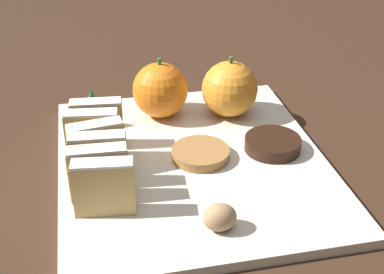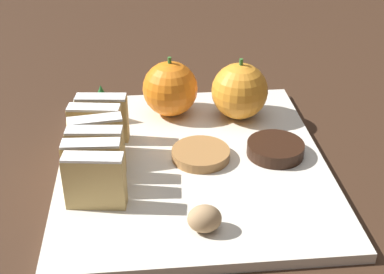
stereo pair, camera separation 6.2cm
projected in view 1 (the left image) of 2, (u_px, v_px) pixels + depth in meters
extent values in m
plane|color=#382316|center=(192.00, 167.00, 0.64)|extent=(6.00, 6.00, 0.00)
cube|color=silver|center=(192.00, 163.00, 0.64)|extent=(0.31, 0.36, 0.01)
cube|color=tan|center=(104.00, 188.00, 0.54)|extent=(0.06, 0.03, 0.06)
cube|color=white|center=(102.00, 163.00, 0.52)|extent=(0.06, 0.03, 0.00)
cube|color=tan|center=(99.00, 174.00, 0.56)|extent=(0.06, 0.02, 0.06)
cube|color=white|center=(96.00, 149.00, 0.54)|extent=(0.06, 0.02, 0.00)
cube|color=tan|center=(99.00, 160.00, 0.58)|extent=(0.06, 0.03, 0.06)
cube|color=white|center=(96.00, 136.00, 0.57)|extent=(0.06, 0.02, 0.00)
cube|color=tan|center=(97.00, 147.00, 0.60)|extent=(0.06, 0.03, 0.06)
cube|color=white|center=(94.00, 124.00, 0.59)|extent=(0.06, 0.03, 0.00)
cube|color=tan|center=(93.00, 136.00, 0.63)|extent=(0.06, 0.03, 0.06)
cube|color=white|center=(90.00, 113.00, 0.61)|extent=(0.06, 0.03, 0.00)
cube|color=tan|center=(97.00, 124.00, 0.65)|extent=(0.06, 0.03, 0.06)
cube|color=white|center=(95.00, 102.00, 0.63)|extent=(0.06, 0.03, 0.00)
sphere|color=orange|center=(230.00, 89.00, 0.72)|extent=(0.08, 0.08, 0.08)
cylinder|color=#38702D|center=(231.00, 61.00, 0.69)|extent=(0.01, 0.01, 0.01)
sphere|color=orange|center=(160.00, 90.00, 0.71)|extent=(0.07, 0.07, 0.07)
cylinder|color=#38702D|center=(159.00, 62.00, 0.69)|extent=(0.00, 0.01, 0.01)
ellipsoid|color=tan|center=(217.00, 218.00, 0.52)|extent=(0.03, 0.03, 0.03)
cylinder|color=black|center=(272.00, 144.00, 0.65)|extent=(0.07, 0.07, 0.02)
cylinder|color=#A3703D|center=(201.00, 155.00, 0.63)|extent=(0.07, 0.07, 0.01)
cone|color=#23662D|center=(93.00, 108.00, 0.69)|extent=(0.04, 0.04, 0.05)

